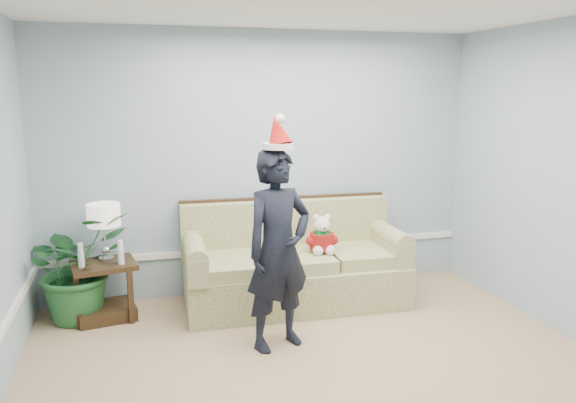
# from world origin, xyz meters

# --- Properties ---
(room_shell) EXTENTS (4.54, 5.04, 2.74)m
(room_shell) POSITION_xyz_m (0.00, 0.00, 1.35)
(room_shell) COLOR tan
(room_shell) RESTS_ON ground
(wainscot_trim) EXTENTS (4.49, 4.99, 0.06)m
(wainscot_trim) POSITION_xyz_m (-1.18, 1.18, 0.45)
(wainscot_trim) COLOR white
(wainscot_trim) RESTS_ON room_shell
(sofa) EXTENTS (2.19, 1.01, 1.01)m
(sofa) POSITION_xyz_m (0.20, 2.05, 0.36)
(sofa) COLOR #5C6A32
(sofa) RESTS_ON room_shell
(side_table) EXTENTS (0.64, 0.56, 0.54)m
(side_table) POSITION_xyz_m (-1.61, 2.10, 0.21)
(side_table) COLOR #362413
(side_table) RESTS_ON room_shell
(table_lamp) EXTENTS (0.30, 0.30, 0.54)m
(table_lamp) POSITION_xyz_m (-1.58, 2.17, 0.95)
(table_lamp) COLOR silver
(table_lamp) RESTS_ON side_table
(candle_pair) EXTENTS (0.40, 0.06, 0.22)m
(candle_pair) POSITION_xyz_m (-1.62, 2.00, 0.65)
(candle_pair) COLOR silver
(candle_pair) RESTS_ON side_table
(houseplant) EXTENTS (1.19, 1.16, 1.01)m
(houseplant) POSITION_xyz_m (-1.84, 2.16, 0.51)
(houseplant) COLOR #215D2C
(houseplant) RESTS_ON room_shell
(man) EXTENTS (0.70, 0.58, 1.66)m
(man) POSITION_xyz_m (-0.20, 1.12, 0.83)
(man) COLOR black
(man) RESTS_ON room_shell
(santa_hat) EXTENTS (0.33, 0.35, 0.28)m
(santa_hat) POSITION_xyz_m (-0.20, 1.14, 1.77)
(santa_hat) COLOR white
(santa_hat) RESTS_ON man
(teddy_bear) EXTENTS (0.26, 0.28, 0.39)m
(teddy_bear) POSITION_xyz_m (0.45, 1.90, 0.67)
(teddy_bear) COLOR white
(teddy_bear) RESTS_ON sofa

